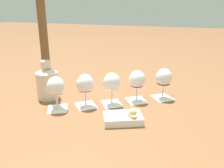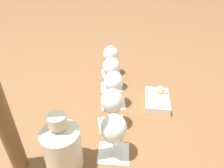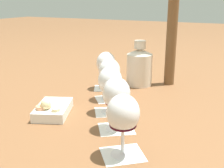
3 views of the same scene
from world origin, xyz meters
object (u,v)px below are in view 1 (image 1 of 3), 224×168
wine_glass_2 (111,84)px  wine_glass_0 (56,88)px  ceramic_vase (48,82)px  wine_glass_1 (85,85)px  snack_dish (124,118)px  umbrella_pole (41,6)px  wine_glass_3 (137,81)px  wine_glass_4 (164,79)px

wine_glass_2 → wine_glass_0: bearing=-149.4°
ceramic_vase → wine_glass_0: bearing=-44.2°
wine_glass_1 → wine_glass_2: (0.12, 0.06, -0.00)m
snack_dish → umbrella_pole: bearing=153.5°
wine_glass_3 → umbrella_pole: (-0.55, 0.02, 0.37)m
wine_glass_4 → snack_dish: wine_glass_4 is taller
wine_glass_2 → umbrella_pole: 0.58m
wine_glass_1 → umbrella_pole: 0.51m
wine_glass_1 → wine_glass_2: same height
wine_glass_4 → umbrella_pole: (-0.68, -0.06, 0.37)m
wine_glass_0 → wine_glass_2: 0.27m
wine_glass_2 → wine_glass_4: 0.29m
wine_glass_0 → wine_glass_4: 0.57m
umbrella_pole → wine_glass_1: bearing=-27.0°
wine_glass_0 → snack_dish: size_ratio=0.84×
wine_glass_4 → snack_dish: size_ratio=0.84×
wine_glass_1 → snack_dish: wine_glass_1 is taller
ceramic_vase → snack_dish: size_ratio=1.07×
wine_glass_4 → ceramic_vase: 0.63m
wine_glass_4 → umbrella_pole: size_ratio=0.17×
wine_glass_0 → snack_dish: (0.35, -0.03, -0.09)m
wine_glass_3 → ceramic_vase: bearing=-167.7°
wine_glass_4 → ceramic_vase: ceramic_vase is taller
wine_glass_3 → wine_glass_2: bearing=-146.8°
ceramic_vase → snack_dish: bearing=-17.6°
wine_glass_2 → ceramic_vase: bearing=-176.0°
wine_glass_1 → snack_dish: 0.27m
wine_glass_4 → snack_dish: bearing=-112.4°
umbrella_pole → wine_glass_0: bearing=-50.6°
wine_glass_2 → snack_dish: (0.11, -0.17, -0.09)m
wine_glass_1 → wine_glass_3: same height
wine_glass_0 → wine_glass_1: same height
umbrella_pole → snack_dish: bearing=-26.5°
wine_glass_0 → umbrella_pole: (-0.20, 0.24, 0.37)m
wine_glass_2 → umbrella_pole: size_ratio=0.17×
wine_glass_3 → wine_glass_4: (0.13, 0.08, 0.00)m
wine_glass_0 → ceramic_vase: (-0.12, 0.11, -0.02)m
wine_glass_2 → wine_glass_3: 0.14m
wine_glass_1 → snack_dish: (0.23, -0.11, -0.09)m
ceramic_vase → umbrella_pole: (-0.08, 0.12, 0.39)m
wine_glass_4 → wine_glass_3: bearing=-148.6°
wine_glass_3 → umbrella_pole: umbrella_pole is taller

